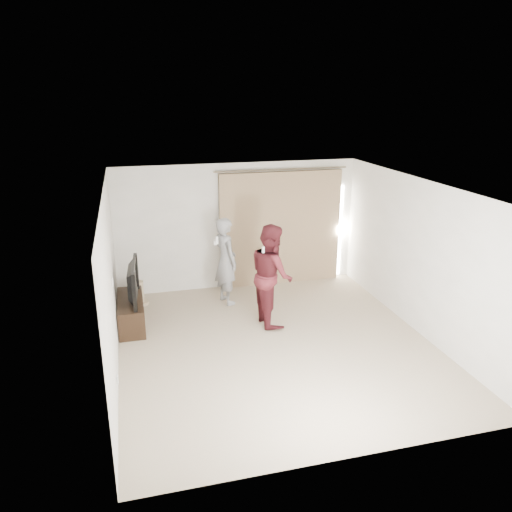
% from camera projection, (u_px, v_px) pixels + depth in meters
% --- Properties ---
extents(floor, '(5.50, 5.50, 0.00)m').
position_uv_depth(floor, '(276.00, 345.00, 8.16)').
color(floor, tan).
rests_on(floor, ground).
extents(wall_back, '(5.00, 0.04, 2.60)m').
position_uv_depth(wall_back, '(238.00, 226.00, 10.27)').
color(wall_back, silver).
rests_on(wall_back, ground).
extents(wall_left, '(0.04, 5.50, 2.60)m').
position_uv_depth(wall_left, '(110.00, 285.00, 7.15)').
color(wall_left, silver).
rests_on(wall_left, ground).
extents(ceiling, '(5.00, 5.50, 0.01)m').
position_uv_depth(ceiling, '(278.00, 187.00, 7.34)').
color(ceiling, white).
rests_on(ceiling, wall_back).
extents(curtain, '(2.80, 0.11, 2.46)m').
position_uv_depth(curtain, '(281.00, 229.00, 10.46)').
color(curtain, tan).
rests_on(curtain, ground).
extents(tv_console, '(0.44, 1.27, 0.49)m').
position_uv_depth(tv_console, '(131.00, 312.00, 8.78)').
color(tv_console, black).
rests_on(tv_console, ground).
extents(tv, '(0.23, 1.16, 0.66)m').
position_uv_depth(tv, '(128.00, 282.00, 8.60)').
color(tv, black).
rests_on(tv, tv_console).
extents(scratching_post, '(0.35, 0.35, 0.47)m').
position_uv_depth(scratching_post, '(139.00, 295.00, 9.66)').
color(scratching_post, tan).
rests_on(scratching_post, ground).
extents(person_man, '(0.57, 0.71, 1.70)m').
position_uv_depth(person_man, '(226.00, 261.00, 9.56)').
color(person_man, gray).
rests_on(person_man, ground).
extents(person_woman, '(0.73, 0.91, 1.81)m').
position_uv_depth(person_woman, '(272.00, 274.00, 8.71)').
color(person_woman, '#50181E').
rests_on(person_woman, ground).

